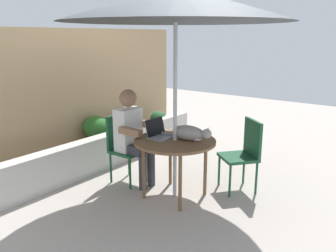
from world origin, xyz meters
name	(u,v)px	position (x,y,z in m)	size (l,w,h in m)	color
ground_plane	(175,196)	(0.00, 0.00, 0.00)	(14.00, 14.00, 0.00)	#ADA399
fence_back	(65,98)	(0.00, 1.98, 0.98)	(4.75, 0.08, 1.96)	tan
planter_wall_low	(96,154)	(0.00, 1.38, 0.24)	(4.28, 0.20, 0.48)	beige
patio_table	(175,145)	(0.00, 0.00, 0.64)	(0.94, 0.94, 0.70)	brown
patio_umbrella	(176,4)	(0.00, 0.00, 2.18)	(2.47, 2.47, 2.37)	#B7B7BC
chair_occupied	(124,143)	(0.00, 0.81, 0.51)	(0.40, 0.40, 0.88)	#194C2D
chair_empty	(245,150)	(0.69, -0.56, 0.51)	(0.56, 0.56, 0.88)	#194C2D
person_seated	(133,132)	(0.00, 0.66, 0.68)	(0.48, 0.48, 1.22)	white
laptop	(158,132)	(-0.01, 0.23, 0.76)	(0.31, 0.26, 0.21)	gray
cat	(190,133)	(0.10, -0.15, 0.78)	(0.23, 0.65, 0.17)	gray
potted_plant_near_fence	(97,136)	(0.38, 1.77, 0.36)	(0.40, 0.40, 0.67)	#9E5138
potted_plant_by_chair	(158,125)	(1.63, 1.55, 0.30)	(0.31, 0.31, 0.56)	#33383D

